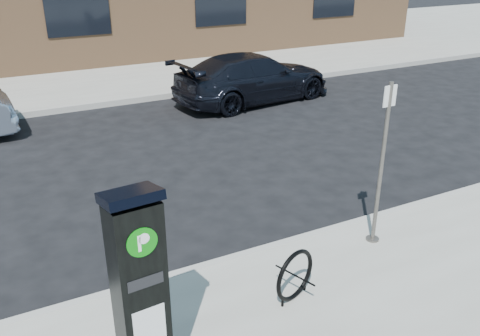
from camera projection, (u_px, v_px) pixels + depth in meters
ground at (266, 255)px, 7.05m from camera, size 120.00×120.00×0.00m
sidewalk_far at (73, 61)px, 18.39m from camera, size 60.00×12.00×0.15m
curb_near at (267, 251)px, 7.00m from camera, size 60.00×0.12×0.16m
curb_far at (116, 103)px, 13.53m from camera, size 60.00×0.12×0.16m
parking_kiosk at (139, 288)px, 4.47m from camera, size 0.49×0.44×2.03m
sign_pole at (381, 167)px, 6.68m from camera, size 0.20×0.18×2.26m
bike_rack at (295, 276)px, 5.84m from camera, size 0.62×0.26×0.64m
car_dark at (253, 77)px, 13.69m from camera, size 4.69×2.40×1.30m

